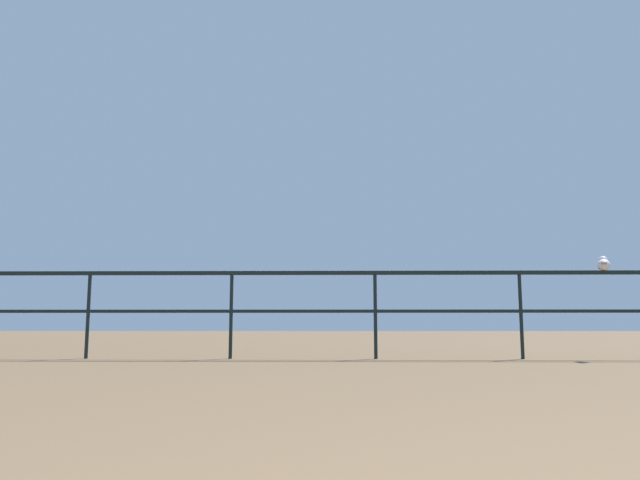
% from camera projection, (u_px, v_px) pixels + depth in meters
% --- Properties ---
extents(pier_railing, '(25.36, 0.05, 1.09)m').
position_uv_depth(pier_railing, '(375.00, 294.00, 7.51)').
color(pier_railing, black).
rests_on(pier_railing, ground_plane).
extents(seagull_on_rail, '(0.24, 0.40, 0.19)m').
position_uv_depth(seagull_on_rail, '(603.00, 264.00, 7.53)').
color(seagull_on_rail, white).
rests_on(seagull_on_rail, pier_railing).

